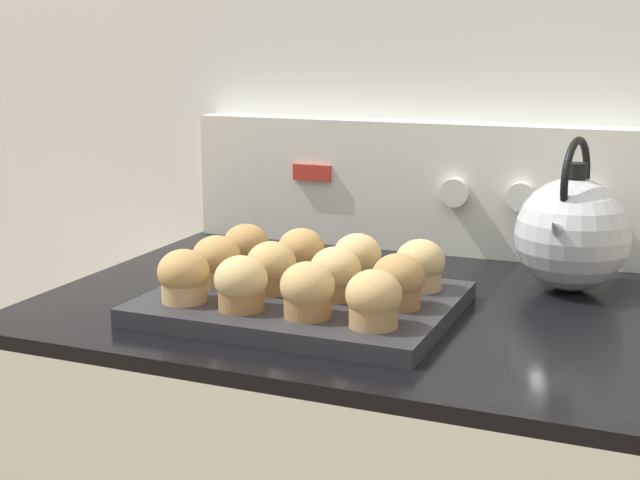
% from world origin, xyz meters
% --- Properties ---
extents(wall_back, '(8.00, 0.05, 2.40)m').
position_xyz_m(wall_back, '(0.00, 0.68, 1.20)').
color(wall_back, silver).
rests_on(wall_back, ground_plane).
extents(control_panel, '(0.77, 0.07, 0.21)m').
position_xyz_m(control_panel, '(0.00, 0.63, 1.04)').
color(control_panel, silver).
rests_on(control_panel, stove_range).
extents(muffin_pan, '(0.37, 0.29, 0.02)m').
position_xyz_m(muffin_pan, '(-0.03, 0.24, 0.95)').
color(muffin_pan, '#28282D').
rests_on(muffin_pan, stove_range).
extents(muffin_r0_c0, '(0.06, 0.06, 0.07)m').
position_xyz_m(muffin_r0_c0, '(-0.15, 0.16, 0.99)').
color(muffin_r0_c0, tan).
rests_on(muffin_r0_c0, muffin_pan).
extents(muffin_r0_c1, '(0.06, 0.06, 0.07)m').
position_xyz_m(muffin_r0_c1, '(-0.07, 0.16, 0.99)').
color(muffin_r0_c1, olive).
rests_on(muffin_r0_c1, muffin_pan).
extents(muffin_r0_c2, '(0.06, 0.06, 0.07)m').
position_xyz_m(muffin_r0_c2, '(0.01, 0.16, 0.99)').
color(muffin_r0_c2, olive).
rests_on(muffin_r0_c2, muffin_pan).
extents(muffin_r0_c3, '(0.06, 0.06, 0.07)m').
position_xyz_m(muffin_r0_c3, '(0.09, 0.15, 0.99)').
color(muffin_r0_c3, '#A37A4C').
rests_on(muffin_r0_c3, muffin_pan).
extents(muffin_r1_c0, '(0.06, 0.06, 0.07)m').
position_xyz_m(muffin_r1_c0, '(-0.16, 0.24, 0.99)').
color(muffin_r1_c0, tan).
rests_on(muffin_r1_c0, muffin_pan).
extents(muffin_r1_c1, '(0.06, 0.06, 0.07)m').
position_xyz_m(muffin_r1_c1, '(-0.07, 0.24, 0.99)').
color(muffin_r1_c1, olive).
rests_on(muffin_r1_c1, muffin_pan).
extents(muffin_r1_c2, '(0.06, 0.06, 0.07)m').
position_xyz_m(muffin_r1_c2, '(0.01, 0.24, 0.99)').
color(muffin_r1_c2, olive).
rests_on(muffin_r1_c2, muffin_pan).
extents(muffin_r1_c3, '(0.06, 0.06, 0.07)m').
position_xyz_m(muffin_r1_c3, '(0.09, 0.24, 0.99)').
color(muffin_r1_c3, olive).
rests_on(muffin_r1_c3, muffin_pan).
extents(muffin_r2_c0, '(0.06, 0.06, 0.07)m').
position_xyz_m(muffin_r2_c0, '(-0.15, 0.32, 0.99)').
color(muffin_r2_c0, '#A37A4C').
rests_on(muffin_r2_c0, muffin_pan).
extents(muffin_r2_c1, '(0.06, 0.06, 0.07)m').
position_xyz_m(muffin_r2_c1, '(-0.07, 0.33, 0.99)').
color(muffin_r2_c1, olive).
rests_on(muffin_r2_c1, muffin_pan).
extents(muffin_r2_c2, '(0.06, 0.06, 0.07)m').
position_xyz_m(muffin_r2_c2, '(0.01, 0.32, 0.99)').
color(muffin_r2_c2, tan).
rests_on(muffin_r2_c2, muffin_pan).
extents(muffin_r2_c3, '(0.06, 0.06, 0.07)m').
position_xyz_m(muffin_r2_c3, '(0.10, 0.32, 0.99)').
color(muffin_r2_c3, tan).
rests_on(muffin_r2_c3, muffin_pan).
extents(tea_kettle, '(0.15, 0.19, 0.21)m').
position_xyz_m(tea_kettle, '(0.26, 0.47, 1.02)').
color(tea_kettle, silver).
rests_on(tea_kettle, stove_range).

